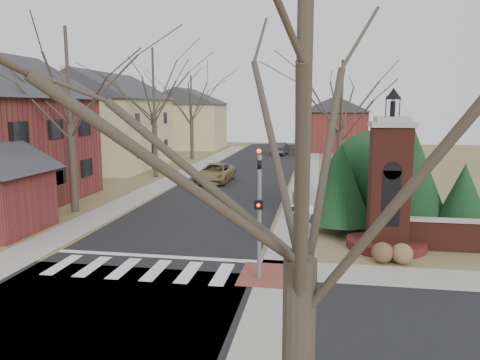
% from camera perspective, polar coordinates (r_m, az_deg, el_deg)
% --- Properties ---
extents(ground, '(120.00, 120.00, 0.00)m').
position_cam_1_polar(ground, '(16.63, -13.13, -11.52)').
color(ground, olive).
rests_on(ground, ground).
extents(main_street, '(8.00, 70.00, 0.01)m').
position_cam_1_polar(main_street, '(37.29, -0.03, 0.12)').
color(main_street, black).
rests_on(main_street, ground).
extents(cross_street, '(120.00, 8.00, 0.01)m').
position_cam_1_polar(cross_street, '(14.12, -17.99, -15.52)').
color(cross_street, black).
rests_on(cross_street, ground).
extents(crosswalk_zone, '(8.00, 2.20, 0.02)m').
position_cam_1_polar(crosswalk_zone, '(17.32, -12.10, -10.61)').
color(crosswalk_zone, silver).
rests_on(crosswalk_zone, ground).
extents(stop_bar, '(8.00, 0.35, 0.02)m').
position_cam_1_polar(stop_bar, '(18.64, -10.38, -9.13)').
color(stop_bar, silver).
rests_on(stop_bar, ground).
extents(sidewalk_right_main, '(2.00, 60.00, 0.02)m').
position_cam_1_polar(sidewalk_right_main, '(36.78, 7.98, -0.08)').
color(sidewalk_right_main, gray).
rests_on(sidewalk_right_main, ground).
extents(sidewalk_left, '(2.00, 60.00, 0.02)m').
position_cam_1_polar(sidewalk_left, '(38.49, -7.69, 0.33)').
color(sidewalk_left, gray).
rests_on(sidewalk_left, ground).
extents(curb_apron, '(2.40, 2.40, 0.02)m').
position_cam_1_polar(curb_apron, '(16.42, 4.27, -11.52)').
color(curb_apron, brown).
rests_on(curb_apron, ground).
extents(traffic_signal_pole, '(0.28, 0.41, 4.50)m').
position_cam_1_polar(traffic_signal_pole, '(15.34, 2.37, -2.95)').
color(traffic_signal_pole, slate).
rests_on(traffic_signal_pole, ground).
extents(sign_post, '(0.90, 0.07, 2.75)m').
position_cam_1_polar(sign_post, '(16.76, 7.38, -4.23)').
color(sign_post, slate).
rests_on(sign_post, ground).
extents(brick_gate_monument, '(3.20, 3.20, 6.47)m').
position_cam_1_polar(brick_gate_monument, '(19.85, 17.63, -1.87)').
color(brick_gate_monument, '#552419').
rests_on(brick_gate_monument, ground).
extents(house_stucco_left, '(9.80, 12.80, 9.28)m').
position_cam_1_polar(house_stucco_left, '(45.78, -15.98, 7.20)').
color(house_stucco_left, tan).
rests_on(house_stucco_left, ground).
extents(house_distant_left, '(10.80, 8.80, 8.53)m').
position_cam_1_polar(house_distant_left, '(64.93, -6.70, 7.61)').
color(house_distant_left, tan).
rests_on(house_distant_left, ground).
extents(house_distant_right, '(8.80, 8.80, 7.30)m').
position_cam_1_polar(house_distant_right, '(62.38, 11.37, 6.89)').
color(house_distant_right, maroon).
rests_on(house_distant_right, ground).
extents(evergreen_near, '(2.80, 2.80, 4.10)m').
position_cam_1_polar(evergreen_near, '(21.62, 12.20, -0.42)').
color(evergreen_near, '#473D33').
rests_on(evergreen_near, ground).
extents(evergreen_mid, '(3.40, 3.40, 4.70)m').
position_cam_1_polar(evergreen_mid, '(23.15, 20.28, 0.59)').
color(evergreen_mid, '#473D33').
rests_on(evergreen_mid, ground).
extents(evergreen_far, '(2.40, 2.40, 3.30)m').
position_cam_1_polar(evergreen_far, '(22.76, 25.60, -1.67)').
color(evergreen_far, '#473D33').
rests_on(evergreen_far, ground).
extents(evergreen_mass, '(4.80, 4.80, 4.80)m').
position_cam_1_polar(evergreen_mass, '(24.22, 16.21, 0.66)').
color(evergreen_mass, black).
rests_on(evergreen_mass, ground).
extents(bare_tree_0, '(8.05, 8.05, 11.15)m').
position_cam_1_polar(bare_tree_0, '(26.86, -20.31, 12.59)').
color(bare_tree_0, '#473D33').
rests_on(bare_tree_0, ground).
extents(bare_tree_1, '(8.40, 8.40, 11.64)m').
position_cam_1_polar(bare_tree_1, '(38.70, -10.55, 12.22)').
color(bare_tree_1, '#473D33').
rests_on(bare_tree_1, ground).
extents(bare_tree_2, '(7.35, 7.35, 10.19)m').
position_cam_1_polar(bare_tree_2, '(51.20, -5.98, 10.37)').
color(bare_tree_2, '#473D33').
rests_on(bare_tree_2, ground).
extents(bare_tree_3, '(7.00, 7.00, 9.70)m').
position_cam_1_polar(bare_tree_3, '(30.36, 12.32, 10.55)').
color(bare_tree_3, '#473D33').
rests_on(bare_tree_3, ground).
extents(bare_tree_4, '(6.65, 6.65, 9.21)m').
position_cam_1_polar(bare_tree_4, '(5.35, 7.90, 15.26)').
color(bare_tree_4, '#473D33').
rests_on(bare_tree_4, ground).
extents(pickup_truck, '(2.43, 5.15, 1.42)m').
position_cam_1_polar(pickup_truck, '(35.72, -3.06, 0.86)').
color(pickup_truck, olive).
rests_on(pickup_truck, ground).
extents(distant_car, '(2.02, 4.61, 1.47)m').
position_cam_1_polar(distant_car, '(56.20, 4.92, 3.84)').
color(distant_car, '#383B41').
rests_on(distant_car, ground).
extents(dry_shrub_left, '(0.79, 0.79, 0.79)m').
position_cam_1_polar(dry_shrub_left, '(18.29, 16.97, -8.47)').
color(dry_shrub_left, brown).
rests_on(dry_shrub_left, ground).
extents(dry_shrub_right, '(0.78, 0.78, 0.78)m').
position_cam_1_polar(dry_shrub_right, '(18.40, 19.15, -8.49)').
color(dry_shrub_right, brown).
rests_on(dry_shrub_right, ground).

